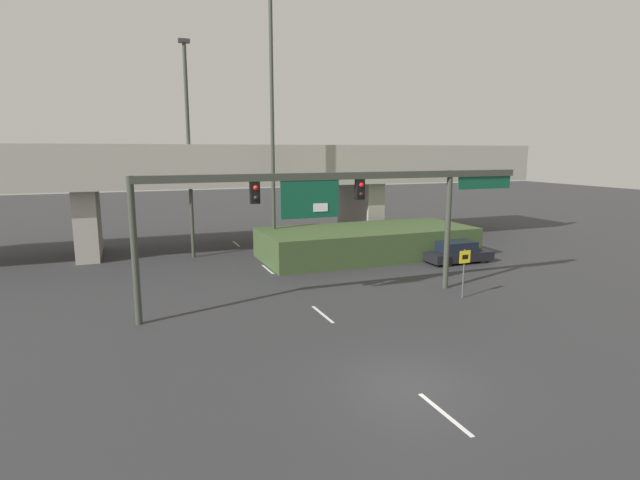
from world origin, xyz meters
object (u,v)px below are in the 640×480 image
Objects in this scene: signal_gantry at (338,196)px; highway_light_pole_far at (189,146)px; speed_limit_sign at (464,267)px; parked_sedan_near_right at (457,252)px; highway_light_pole_near at (272,122)px.

highway_light_pole_far is at bearing 111.99° from signal_gantry.
speed_limit_sign is 0.17× the size of highway_light_pole_far.
highway_light_pole_far is at bearing 153.43° from parked_sedan_near_right.
speed_limit_sign is 8.09m from parked_sedan_near_right.
highway_light_pole_near reaches higher than signal_gantry.
speed_limit_sign is at bearing -52.72° from highway_light_pole_far.
parked_sedan_near_right is (15.39, -7.63, -6.64)m from highway_light_pole_far.
signal_gantry is 6.97m from speed_limit_sign.
parked_sedan_near_right is at bearing -28.28° from highway_light_pole_near.
speed_limit_sign is 18.82m from highway_light_pole_far.
highway_light_pole_near is 1.22× the size of highway_light_pole_far.
highway_light_pole_far reaches higher than speed_limit_sign.
signal_gantry is 11.14m from highway_light_pole_near.
highway_light_pole_far is 18.42m from parked_sedan_near_right.
signal_gantry is 4.39× the size of parked_sedan_near_right.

